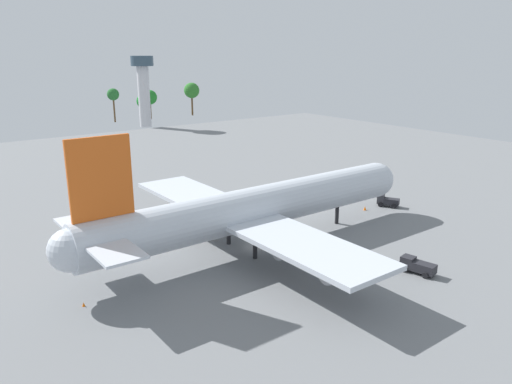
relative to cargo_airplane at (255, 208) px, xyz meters
name	(u,v)px	position (x,y,z in m)	size (l,w,h in m)	color
ground_plane	(256,247)	(0.16, 0.00, -6.65)	(258.88, 258.88, 0.00)	slate
cargo_airplane	(255,208)	(0.00, 0.00, 0.00)	(64.72, 55.07, 20.70)	silver
pushback_tractor	(417,266)	(12.71, -21.93, -5.51)	(3.02, 5.19, 2.15)	#232328
baggage_tug	(296,185)	(28.03, 21.60, -5.46)	(2.61, 5.06, 2.34)	#333338
catering_truck	(387,201)	(34.85, 1.15, -5.44)	(3.75, 4.66, 2.49)	#333338
safety_cone_nose	(365,208)	(29.29, 2.19, -6.23)	(0.59, 0.59, 0.84)	orange
safety_cone_tail	(84,304)	(-28.96, -2.64, -6.37)	(0.39, 0.39, 0.55)	orange
control_tower	(143,84)	(43.12, 134.39, 11.17)	(9.19, 9.19, 28.98)	silver
tree_line_backdrop	(148,97)	(54.89, 155.67, 3.78)	(110.88, 7.52, 15.96)	#51381E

